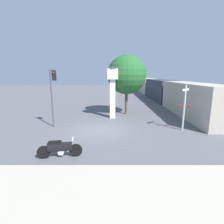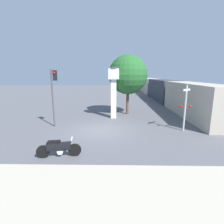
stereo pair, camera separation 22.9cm
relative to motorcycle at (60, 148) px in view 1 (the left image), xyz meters
The scene contains 8 objects.
ground_plane 4.83m from the motorcycle, 67.88° to the left, with size 120.00×120.00×0.00m, color #56565B.
sidewalk_strip 4.41m from the motorcycle, 65.64° to the right, with size 36.00×6.00×0.10m.
motorcycle is the anchor object (origin of this frame).
clock_tower 9.47m from the motorcycle, 72.16° to the left, with size 1.20×1.20×5.01m.
freight_train 30.18m from the motorcycle, 68.46° to the left, with size 2.80×48.97×3.40m.
traffic_light 6.45m from the motorcycle, 109.90° to the left, with size 0.50×0.35×4.68m.
railroad_crossing_signal 9.50m from the motorcycle, 29.17° to the left, with size 0.90×0.82×3.49m.
street_tree 11.84m from the motorcycle, 67.70° to the left, with size 4.11×4.11×6.29m.
Camera 1 is at (0.90, -12.89, 4.22)m, focal length 28.00 mm.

